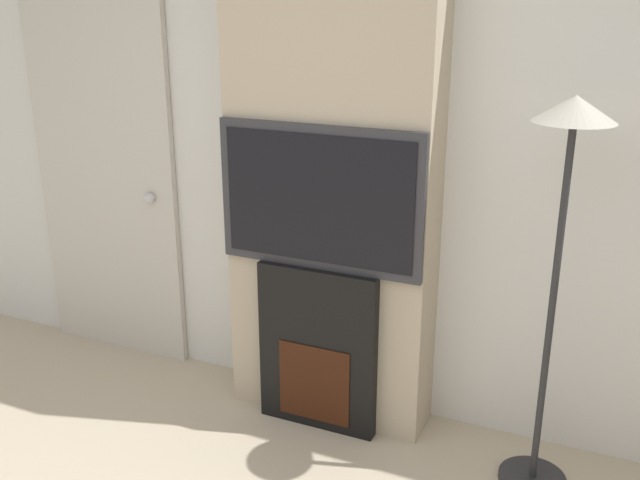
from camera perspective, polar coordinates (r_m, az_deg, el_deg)
wall_back at (r=3.48m, az=2.09°, el=7.43°), size 6.00×0.06×2.70m
chimney_breast at (r=3.33m, az=0.99°, el=6.89°), size 1.00×0.28×2.70m
fireplace at (r=3.53m, az=-0.01°, el=-8.58°), size 0.60×0.15×0.84m
television at (r=3.24m, az=-0.02°, el=3.37°), size 0.99×0.07×0.68m
floor_lamp at (r=2.91m, az=18.97°, el=2.98°), size 0.31×0.31×1.70m
entry_door at (r=4.26m, az=-16.73°, el=4.37°), size 0.94×0.09×2.06m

